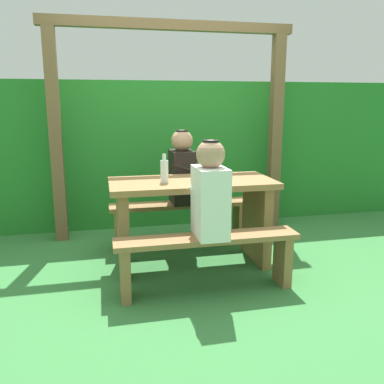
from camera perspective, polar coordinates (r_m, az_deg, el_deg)
The scene contains 13 objects.
ground_plane at distance 3.71m, azimuth 0.00°, elevation -10.09°, with size 12.00×12.00×0.00m, color #387B3D.
hedge_backdrop at distance 5.08m, azimuth -4.08°, elevation 5.69°, with size 6.40×0.82×1.65m, color #247728.
pergola_post_left at distance 4.36m, azimuth -18.49°, elevation 7.13°, with size 0.12×0.12×2.13m, color brown.
pergola_post_right at distance 4.75m, azimuth 11.56°, elevation 7.91°, with size 0.12×0.12×2.13m, color brown.
pergola_crossbeam at distance 4.45m, azimuth -2.99°, elevation 22.27°, with size 2.61×0.10×0.10m, color brown.
picnic_table at distance 3.55m, azimuth 0.00°, elevation -2.30°, with size 1.40×0.64×0.77m.
bench_near at distance 3.12m, azimuth 2.15°, elevation -8.34°, with size 1.40×0.24×0.44m.
bench_far at distance 4.10m, azimuth -1.62°, elevation -3.19°, with size 1.40×0.24×0.44m.
person_white_shirt at distance 2.99m, azimuth 2.55°, elevation -0.09°, with size 0.25×0.35×0.72m.
person_black_coat at distance 4.00m, azimuth -1.38°, elevation 3.12°, with size 0.25×0.35×0.72m.
drinking_glass at distance 3.56m, azimuth 2.83°, elevation 2.50°, with size 0.07×0.07×0.08m, color silver.
bottle_left at distance 3.38m, azimuth -3.89°, elevation 2.99°, with size 0.07×0.07×0.24m.
cell_phone at distance 3.60m, azimuth 4.49°, elevation 2.03°, with size 0.07×0.14×0.01m, color black.
Camera 1 is at (-0.75, -3.34, 1.43)m, focal length 38.20 mm.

